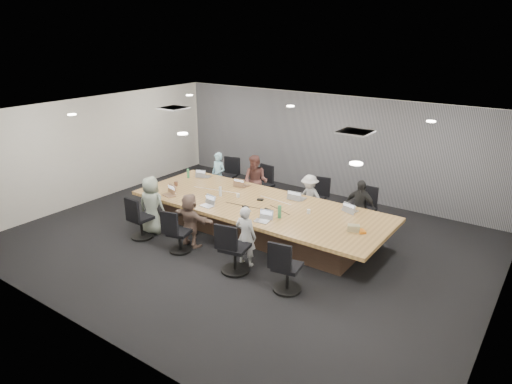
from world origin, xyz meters
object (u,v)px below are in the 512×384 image
Objects in this scene: chair_0 at (226,179)px; chair_2 at (316,202)px; chair_1 at (263,188)px; laptop_1 at (243,185)px; conference_table at (259,217)px; person_1 at (256,182)px; person_4 at (152,205)px; chair_3 at (365,213)px; canvas_bag at (354,228)px; snack_packet at (362,231)px; stapler at (268,210)px; chair_4 at (141,221)px; person_2 at (309,198)px; person_0 at (218,175)px; person_3 at (359,207)px; laptop_4 at (169,195)px; chair_5 at (179,236)px; bottle_clear at (220,191)px; laptop_6 at (262,221)px; laptop_0 at (205,176)px; chair_6 at (235,251)px; laptop_5 at (207,206)px; bottle_green_left at (188,173)px; bottle_green_right at (280,212)px; chair_7 at (287,270)px; laptop_3 at (350,210)px; person_5 at (190,220)px; person_6 at (246,236)px; mug_brown at (176,184)px.

chair_2 is (2.87, 0.00, -0.06)m from chair_0.
laptop_1 is at bearing 96.48° from chair_1.
person_1 reaches higher than conference_table.
chair_1 is 3.22m from person_4.
chair_3 is 3.31× the size of canvas_bag.
snack_packet reaches higher than conference_table.
stapler is (1.47, -1.62, 0.07)m from person_1.
person_2 reaches higher than chair_4.
person_3 reaches higher than person_0.
laptop_4 is 2.53m from stapler.
bottle_clear reaches higher than chair_5.
chair_4 is 0.62× the size of person_3.
laptop_1 is 3.67m from snack_packet.
laptop_6 is (0.63, -0.80, 0.35)m from conference_table.
person_3 is 1.60m from snack_packet.
bottle_clear is at bearing 48.33° from laptop_4.
laptop_0 is 4.91m from snack_packet.
person_0 reaches higher than chair_3.
stapler is at bearing -175.54° from snack_packet.
laptop_4 is (-3.90, -2.15, 0.10)m from person_3.
chair_6 is at bearing 120.76° from laptop_1.
person_1 is 6.15× the size of bottle_clear.
laptop_5 is 0.72m from bottle_clear.
snack_packet is (5.13, -0.59, -0.10)m from bottle_green_left.
chair_7 is at bearing -52.32° from bottle_green_right.
bottle_clear is 3.39m from canvas_bag.
person_4 is at bearing 78.29° from chair_1.
canvas_bag is 1.28× the size of snack_packet.
canvas_bag is at bearing 156.46° from laptop_0.
bottle_clear reaches higher than laptop_4.
chair_5 is 2.28× the size of laptop_3.
chair_7 is at bearing 175.67° from person_5.
person_6 is at bearing -146.62° from snack_packet.
chair_5 is 1.96m from stapler.
canvas_bag is at bearing -149.62° from person_6.
chair_6 is 3.42m from mug_brown.
chair_2 is 4.28m from chair_4.
laptop_4 is at bearing -79.74° from person_0.
bottle_green_left reaches higher than bottle_clear.
chair_4 reaches higher than laptop_5.
person_1 is 1.03× the size of person_4.
person_5 reaches higher than laptop_5.
bottle_green_right reaches higher than chair_1.
chair_0 is 0.95m from laptop_0.
chair_2 and laptop_4 have the same top height.
laptop_5 is 1.72m from bottle_green_right.
person_4 reaches higher than bottle_clear.
laptop_6 is at bearing -159.79° from snack_packet.
person_0 is 1.95m from bottle_clear.
person_4 is at bearing -176.81° from laptop_6.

